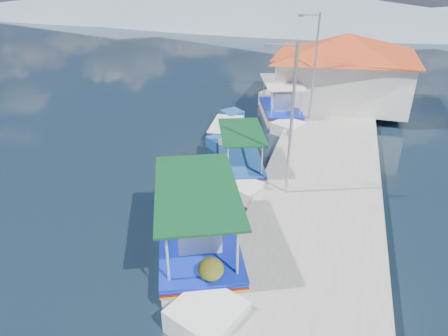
# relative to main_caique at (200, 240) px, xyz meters

# --- Properties ---
(ground) EXTENTS (160.00, 160.00, 0.00)m
(ground) POSITION_rel_main_caique_xyz_m (-2.34, 2.08, -0.56)
(ground) COLOR black
(ground) RESTS_ON ground
(quay) EXTENTS (5.00, 44.00, 0.50)m
(quay) POSITION_rel_main_caique_xyz_m (3.56, 8.08, -0.31)
(quay) COLOR #A3A199
(quay) RESTS_ON ground
(bollards) EXTENTS (0.20, 17.20, 0.30)m
(bollards) POSITION_rel_main_caique_xyz_m (1.46, 7.33, 0.09)
(bollards) COLOR #A5A8AD
(bollards) RESTS_ON quay
(main_caique) EXTENTS (4.87, 8.03, 2.90)m
(main_caique) POSITION_rel_main_caique_xyz_m (0.00, 0.00, 0.00)
(main_caique) COLOR silver
(main_caique) RESTS_ON ground
(caique_green_canopy) EXTENTS (3.31, 5.90, 2.36)m
(caique_green_canopy) POSITION_rel_main_caique_xyz_m (-0.13, 6.15, -0.21)
(caique_green_canopy) COLOR silver
(caique_green_canopy) RESTS_ON ground
(caique_blue_hull) EXTENTS (1.94, 5.40, 0.97)m
(caique_blue_hull) POSITION_rel_main_caique_xyz_m (-2.17, 10.52, -0.30)
(caique_blue_hull) COLOR #184993
(caique_blue_hull) RESTS_ON ground
(caique_far) EXTENTS (3.76, 7.00, 2.60)m
(caique_far) POSITION_rel_main_caique_xyz_m (0.35, 14.13, -0.08)
(caique_far) COLOR silver
(caique_far) RESTS_ON ground
(harbor_building) EXTENTS (10.49, 10.49, 4.40)m
(harbor_building) POSITION_rel_main_caique_xyz_m (3.86, 17.08, 2.22)
(harbor_building) COLOR silver
(harbor_building) RESTS_ON quay
(lamp_post_near) EXTENTS (1.21, 0.14, 6.00)m
(lamp_post_near) POSITION_rel_main_caique_xyz_m (2.17, 4.08, 3.29)
(lamp_post_near) COLOR #A5A8AD
(lamp_post_near) RESTS_ON quay
(lamp_post_far) EXTENTS (1.21, 0.14, 6.00)m
(lamp_post_far) POSITION_rel_main_caique_xyz_m (2.17, 13.08, 3.29)
(lamp_post_far) COLOR #A5A8AD
(lamp_post_far) RESTS_ON quay
(mountain_ridge) EXTENTS (171.40, 96.00, 5.50)m
(mountain_ridge) POSITION_rel_main_caique_xyz_m (4.20, 58.08, 1.48)
(mountain_ridge) COLOR slate
(mountain_ridge) RESTS_ON ground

